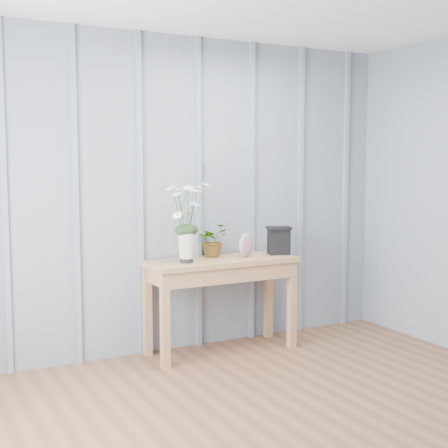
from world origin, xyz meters
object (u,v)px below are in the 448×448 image
felt_disc_vessel (246,245)px  carved_box (279,240)px  sideboard (221,273)px  daisy_vase (186,210)px

felt_disc_vessel → carved_box: (0.31, 0.00, 0.02)m
sideboard → felt_disc_vessel: bearing=-4.9°
daisy_vase → carved_box: (0.85, 0.02, -0.28)m
felt_disc_vessel → sideboard: bearing=146.1°
sideboard → felt_disc_vessel: 0.31m
felt_disc_vessel → carved_box: carved_box is taller
daisy_vase → felt_disc_vessel: daisy_vase is taller
sideboard → carved_box: size_ratio=5.21×
felt_disc_vessel → carved_box: size_ratio=0.85×
sideboard → daisy_vase: 0.61m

